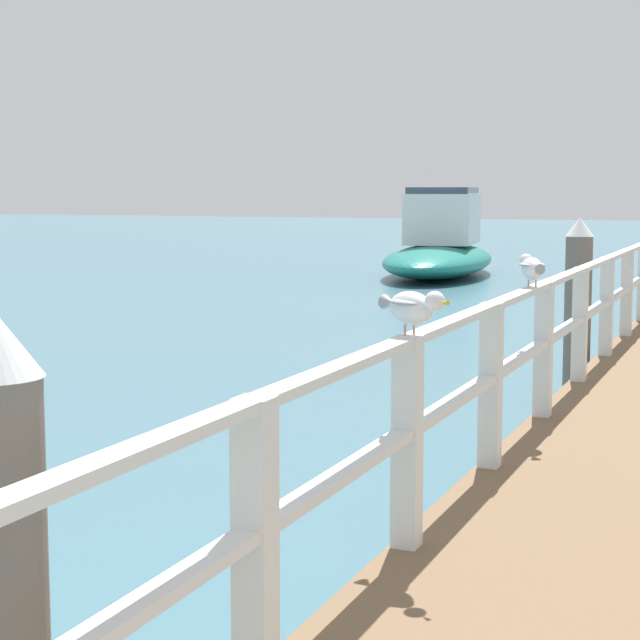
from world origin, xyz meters
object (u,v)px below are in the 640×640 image
(dock_piling_far, at_px, (578,304))
(boat_2, at_px, (440,246))
(seagull_background, at_px, (532,267))
(seagull_foreground, at_px, (412,306))

(dock_piling_far, distance_m, boat_2, 16.06)
(seagull_background, bearing_deg, dock_piling_far, 69.65)
(seagull_foreground, height_order, seagull_background, same)
(boat_2, bearing_deg, seagull_background, -80.63)
(seagull_foreground, bearing_deg, dock_piling_far, -140.81)
(seagull_background, height_order, boat_2, boat_2)
(seagull_background, bearing_deg, boat_2, 82.44)
(dock_piling_far, xyz_separation_m, seagull_foreground, (0.39, -7.02, 0.68))
(seagull_background, distance_m, boat_2, 20.26)
(dock_piling_far, xyz_separation_m, boat_2, (-5.81, 14.97, -0.21))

